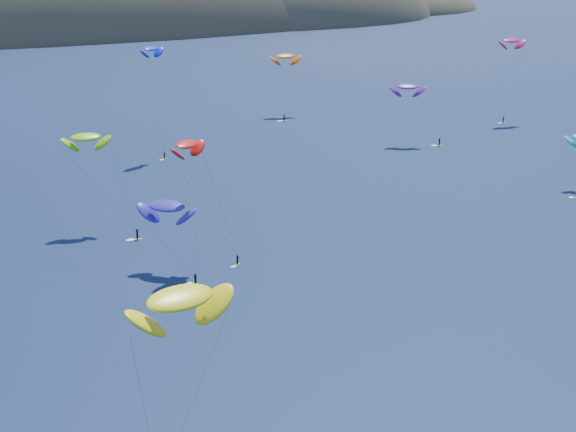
% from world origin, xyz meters
% --- Properties ---
extents(island, '(730.00, 300.00, 210.00)m').
position_xyz_m(island, '(39.40, 562.36, -10.74)').
color(island, '#3D3526').
rests_on(island, ground).
extents(kitesurfer_2, '(12.83, 12.98, 18.38)m').
position_xyz_m(kitesurfer_2, '(-39.99, 44.89, 15.23)').
color(kitesurfer_2, '#B7EC1A').
rests_on(kitesurfer_2, ground).
extents(kitesurfer_3, '(10.27, 13.63, 18.95)m').
position_xyz_m(kitesurfer_3, '(-32.50, 115.27, 16.63)').
color(kitesurfer_3, '#B7EC1A').
rests_on(kitesurfer_3, ground).
extents(kitesurfer_4, '(7.93, 8.82, 28.02)m').
position_xyz_m(kitesurfer_4, '(-5.12, 161.96, 25.92)').
color(kitesurfer_4, '#B7EC1A').
rests_on(kitesurfer_4, ground).
extents(kitesurfer_6, '(11.66, 11.50, 17.32)m').
position_xyz_m(kitesurfer_6, '(57.32, 145.03, 14.81)').
color(kitesurfer_6, '#B7EC1A').
rests_on(kitesurfer_6, ground).
extents(kitesurfer_8, '(8.97, 5.90, 25.81)m').
position_xyz_m(kitesurfer_8, '(101.29, 156.36, 23.36)').
color(kitesurfer_8, '#B7EC1A').
rests_on(kitesurfer_8, ground).
extents(kitesurfer_9, '(10.67, 8.42, 21.59)m').
position_xyz_m(kitesurfer_9, '(-22.50, 90.19, 19.52)').
color(kitesurfer_9, '#B7EC1A').
rests_on(kitesurfer_9, ground).
extents(kitesurfer_10, '(9.81, 14.06, 12.92)m').
position_xyz_m(kitesurfer_10, '(-26.55, 89.55, 10.28)').
color(kitesurfer_10, '#B7EC1A').
rests_on(kitesurfer_10, ground).
extents(kitesurfer_11, '(11.46, 13.68, 20.27)m').
position_xyz_m(kitesurfer_11, '(47.26, 195.08, 17.62)').
color(kitesurfer_11, '#B7EC1A').
rests_on(kitesurfer_11, ground).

